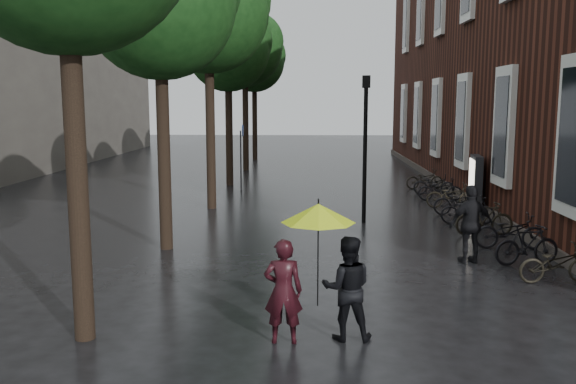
{
  "coord_description": "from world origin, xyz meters",
  "views": [
    {
      "loc": [
        -0.41,
        -8.17,
        3.77
      ],
      "look_at": [
        -0.9,
        5.03,
        1.79
      ],
      "focal_mm": 38.0,
      "sensor_mm": 36.0,
      "label": 1
    }
  ],
  "objects_px": {
    "person_burgundy": "(283,291)",
    "parked_bicycles": "(466,206)",
    "person_black": "(347,288)",
    "ad_lightbox": "(475,184)",
    "lamp_post": "(365,134)",
    "pedestrian_walking": "(471,224)"
  },
  "relations": [
    {
      "from": "person_burgundy",
      "to": "person_black",
      "type": "distance_m",
      "value": 1.02
    },
    {
      "from": "parked_bicycles",
      "to": "pedestrian_walking",
      "type": "bearing_deg",
      "value": -102.98
    },
    {
      "from": "parked_bicycles",
      "to": "lamp_post",
      "type": "bearing_deg",
      "value": -169.04
    },
    {
      "from": "person_black",
      "to": "ad_lightbox",
      "type": "bearing_deg",
      "value": -113.74
    },
    {
      "from": "person_burgundy",
      "to": "parked_bicycles",
      "type": "bearing_deg",
      "value": -119.86
    },
    {
      "from": "ad_lightbox",
      "to": "person_burgundy",
      "type": "bearing_deg",
      "value": -110.47
    },
    {
      "from": "pedestrian_walking",
      "to": "parked_bicycles",
      "type": "height_order",
      "value": "pedestrian_walking"
    },
    {
      "from": "person_burgundy",
      "to": "lamp_post",
      "type": "height_order",
      "value": "lamp_post"
    },
    {
      "from": "person_burgundy",
      "to": "ad_lightbox",
      "type": "bearing_deg",
      "value": -119.63
    },
    {
      "from": "person_burgundy",
      "to": "person_black",
      "type": "relative_size",
      "value": 1.0
    },
    {
      "from": "person_burgundy",
      "to": "lamp_post",
      "type": "bearing_deg",
      "value": -104.37
    },
    {
      "from": "parked_bicycles",
      "to": "ad_lightbox",
      "type": "bearing_deg",
      "value": 64.38
    },
    {
      "from": "pedestrian_walking",
      "to": "ad_lightbox",
      "type": "relative_size",
      "value": 0.95
    },
    {
      "from": "person_burgundy",
      "to": "lamp_post",
      "type": "xyz_separation_m",
      "value": [
        2.09,
        9.64,
        1.91
      ]
    },
    {
      "from": "ad_lightbox",
      "to": "lamp_post",
      "type": "relative_size",
      "value": 0.43
    },
    {
      "from": "ad_lightbox",
      "to": "parked_bicycles",
      "type": "bearing_deg",
      "value": -108.61
    },
    {
      "from": "person_black",
      "to": "ad_lightbox",
      "type": "relative_size",
      "value": 0.86
    },
    {
      "from": "person_burgundy",
      "to": "parked_bicycles",
      "type": "distance_m",
      "value": 11.62
    },
    {
      "from": "person_black",
      "to": "pedestrian_walking",
      "type": "bearing_deg",
      "value": -123.64
    },
    {
      "from": "person_black",
      "to": "person_burgundy",
      "type": "bearing_deg",
      "value": 10.67
    },
    {
      "from": "pedestrian_walking",
      "to": "lamp_post",
      "type": "xyz_separation_m",
      "value": [
        -2.08,
        4.7,
        1.83
      ]
    },
    {
      "from": "pedestrian_walking",
      "to": "parked_bicycles",
      "type": "xyz_separation_m",
      "value": [
        1.23,
        5.35,
        -0.47
      ]
    }
  ]
}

